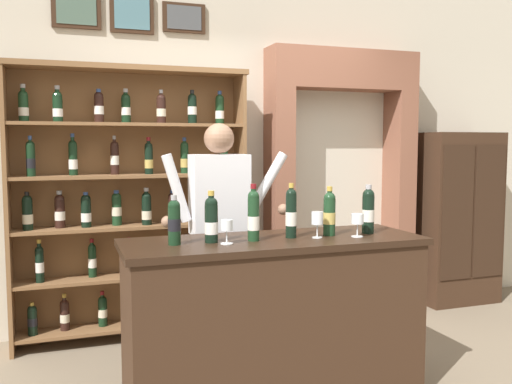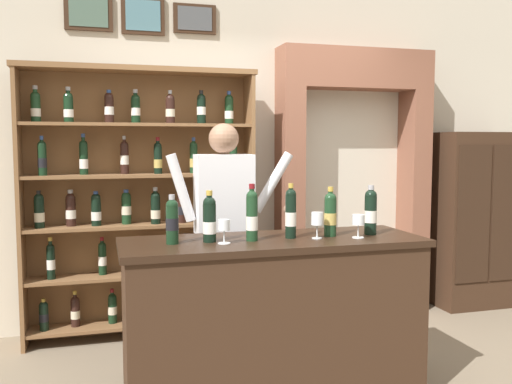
{
  "view_description": "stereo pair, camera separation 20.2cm",
  "coord_description": "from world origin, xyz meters",
  "px_view_note": "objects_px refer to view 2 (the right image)",
  "views": [
    {
      "loc": [
        -1.36,
        -3.01,
        1.55
      ],
      "look_at": [
        -0.27,
        0.1,
        1.26
      ],
      "focal_mm": 38.67,
      "sensor_mm": 36.0,
      "label": 1
    },
    {
      "loc": [
        -1.17,
        -3.07,
        1.55
      ],
      "look_at": [
        -0.27,
        0.1,
        1.26
      ],
      "focal_mm": 38.67,
      "sensor_mm": 36.0,
      "label": 2
    }
  ],
  "objects_px": {
    "tasting_bottle_prosecco": "(210,219)",
    "tasting_bottle_super_tuscan": "(252,215)",
    "tasting_bottle_riserva": "(330,213)",
    "wine_glass_right": "(317,220)",
    "tasting_counter": "(273,320)",
    "shopkeeper": "(224,216)",
    "tasting_bottle_bianco": "(371,211)",
    "wine_shelf": "(141,197)",
    "tasting_bottle_brunello": "(172,220)",
    "tasting_bottle_vin_santo": "(291,213)",
    "wine_glass_center": "(224,227)",
    "wine_glass_left": "(358,221)",
    "side_cabinet": "(475,219)"
  },
  "relations": [
    {
      "from": "tasting_bottle_vin_santo",
      "to": "tasting_bottle_riserva",
      "type": "relative_size",
      "value": 1.09
    },
    {
      "from": "wine_shelf",
      "to": "tasting_bottle_brunello",
      "type": "bearing_deg",
      "value": -86.79
    },
    {
      "from": "wine_glass_right",
      "to": "side_cabinet",
      "type": "bearing_deg",
      "value": 32.97
    },
    {
      "from": "wine_shelf",
      "to": "tasting_bottle_vin_santo",
      "type": "distance_m",
      "value": 1.58
    },
    {
      "from": "tasting_bottle_super_tuscan",
      "to": "wine_glass_center",
      "type": "relative_size",
      "value": 2.4
    },
    {
      "from": "wine_glass_right",
      "to": "tasting_counter",
      "type": "bearing_deg",
      "value": 165.92
    },
    {
      "from": "tasting_counter",
      "to": "wine_glass_right",
      "type": "bearing_deg",
      "value": -14.08
    },
    {
      "from": "tasting_bottle_prosecco",
      "to": "side_cabinet",
      "type": "bearing_deg",
      "value": 25.71
    },
    {
      "from": "tasting_bottle_vin_santo",
      "to": "tasting_bottle_bianco",
      "type": "distance_m",
      "value": 0.52
    },
    {
      "from": "tasting_counter",
      "to": "wine_glass_center",
      "type": "distance_m",
      "value": 0.67
    },
    {
      "from": "wine_glass_left",
      "to": "wine_glass_right",
      "type": "bearing_deg",
      "value": 168.95
    },
    {
      "from": "shopkeeper",
      "to": "wine_glass_center",
      "type": "height_order",
      "value": "shopkeeper"
    },
    {
      "from": "tasting_bottle_prosecco",
      "to": "tasting_bottle_super_tuscan",
      "type": "relative_size",
      "value": 0.89
    },
    {
      "from": "wine_shelf",
      "to": "wine_glass_left",
      "type": "relative_size",
      "value": 15.16
    },
    {
      "from": "tasting_bottle_brunello",
      "to": "wine_glass_right",
      "type": "distance_m",
      "value": 0.85
    },
    {
      "from": "tasting_bottle_brunello",
      "to": "wine_glass_left",
      "type": "height_order",
      "value": "tasting_bottle_brunello"
    },
    {
      "from": "wine_glass_center",
      "to": "shopkeeper",
      "type": "bearing_deg",
      "value": 77.32
    },
    {
      "from": "tasting_bottle_riserva",
      "to": "tasting_bottle_bianco",
      "type": "xyz_separation_m",
      "value": [
        0.26,
        -0.01,
        0.01
      ]
    },
    {
      "from": "wine_shelf",
      "to": "tasting_bottle_prosecco",
      "type": "height_order",
      "value": "wine_shelf"
    },
    {
      "from": "tasting_bottle_brunello",
      "to": "wine_glass_left",
      "type": "distance_m",
      "value": 1.1
    },
    {
      "from": "wine_shelf",
      "to": "tasting_bottle_bianco",
      "type": "xyz_separation_m",
      "value": [
        1.3,
        -1.38,
        0.01
      ]
    },
    {
      "from": "tasting_bottle_brunello",
      "to": "tasting_bottle_riserva",
      "type": "relative_size",
      "value": 0.92
    },
    {
      "from": "tasting_counter",
      "to": "tasting_bottle_bianco",
      "type": "relative_size",
      "value": 5.86
    },
    {
      "from": "tasting_bottle_brunello",
      "to": "tasting_bottle_riserva",
      "type": "xyz_separation_m",
      "value": [
        0.96,
        -0.0,
        0.0
      ]
    },
    {
      "from": "side_cabinet",
      "to": "shopkeeper",
      "type": "relative_size",
      "value": 0.98
    },
    {
      "from": "shopkeeper",
      "to": "tasting_bottle_bianco",
      "type": "height_order",
      "value": "shopkeeper"
    },
    {
      "from": "wine_shelf",
      "to": "wine_glass_right",
      "type": "bearing_deg",
      "value": -57.12
    },
    {
      "from": "wine_shelf",
      "to": "tasting_bottle_vin_santo",
      "type": "bearing_deg",
      "value": -60.41
    },
    {
      "from": "tasting_counter",
      "to": "tasting_bottle_prosecco",
      "type": "xyz_separation_m",
      "value": [
        -0.38,
        -0.0,
        0.63
      ]
    },
    {
      "from": "tasting_bottle_brunello",
      "to": "wine_glass_center",
      "type": "height_order",
      "value": "tasting_bottle_brunello"
    },
    {
      "from": "wine_glass_center",
      "to": "tasting_bottle_super_tuscan",
      "type": "bearing_deg",
      "value": 15.69
    },
    {
      "from": "tasting_bottle_riserva",
      "to": "wine_glass_right",
      "type": "bearing_deg",
      "value": -152.1
    },
    {
      "from": "wine_glass_center",
      "to": "wine_glass_right",
      "type": "xyz_separation_m",
      "value": [
        0.57,
        0.02,
        0.01
      ]
    },
    {
      "from": "tasting_bottle_brunello",
      "to": "wine_glass_center",
      "type": "xyz_separation_m",
      "value": [
        0.28,
        -0.08,
        -0.04
      ]
    },
    {
      "from": "side_cabinet",
      "to": "wine_glass_right",
      "type": "bearing_deg",
      "value": -147.03
    },
    {
      "from": "wine_shelf",
      "to": "wine_glass_center",
      "type": "relative_size",
      "value": 15.47
    },
    {
      "from": "shopkeeper",
      "to": "tasting_bottle_vin_santo",
      "type": "bearing_deg",
      "value": -68.75
    },
    {
      "from": "side_cabinet",
      "to": "tasting_bottle_bianco",
      "type": "xyz_separation_m",
      "value": [
        -1.82,
        -1.38,
        0.31
      ]
    },
    {
      "from": "tasting_counter",
      "to": "tasting_bottle_super_tuscan",
      "type": "height_order",
      "value": "tasting_bottle_super_tuscan"
    },
    {
      "from": "tasting_bottle_brunello",
      "to": "tasting_bottle_riserva",
      "type": "distance_m",
      "value": 0.96
    },
    {
      "from": "tasting_bottle_vin_santo",
      "to": "tasting_bottle_brunello",
      "type": "bearing_deg",
      "value": 179.89
    },
    {
      "from": "tasting_bottle_riserva",
      "to": "wine_glass_left",
      "type": "height_order",
      "value": "tasting_bottle_riserva"
    },
    {
      "from": "wine_shelf",
      "to": "wine_glass_right",
      "type": "height_order",
      "value": "wine_shelf"
    },
    {
      "from": "tasting_bottle_bianco",
      "to": "wine_glass_right",
      "type": "height_order",
      "value": "tasting_bottle_bianco"
    },
    {
      "from": "side_cabinet",
      "to": "wine_glass_center",
      "type": "xyz_separation_m",
      "value": [
        -2.76,
        -1.44,
        0.26
      ]
    },
    {
      "from": "tasting_bottle_super_tuscan",
      "to": "tasting_bottle_prosecco",
      "type": "bearing_deg",
      "value": 173.38
    },
    {
      "from": "tasting_bottle_super_tuscan",
      "to": "tasting_bottle_bianco",
      "type": "height_order",
      "value": "tasting_bottle_super_tuscan"
    },
    {
      "from": "shopkeeper",
      "to": "wine_glass_center",
      "type": "xyz_separation_m",
      "value": [
        -0.17,
        -0.73,
        0.04
      ]
    },
    {
      "from": "shopkeeper",
      "to": "tasting_bottle_bianco",
      "type": "xyz_separation_m",
      "value": [
        0.77,
        -0.67,
        0.09
      ]
    },
    {
      "from": "tasting_bottle_brunello",
      "to": "tasting_bottle_bianco",
      "type": "relative_size",
      "value": 0.91
    }
  ]
}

